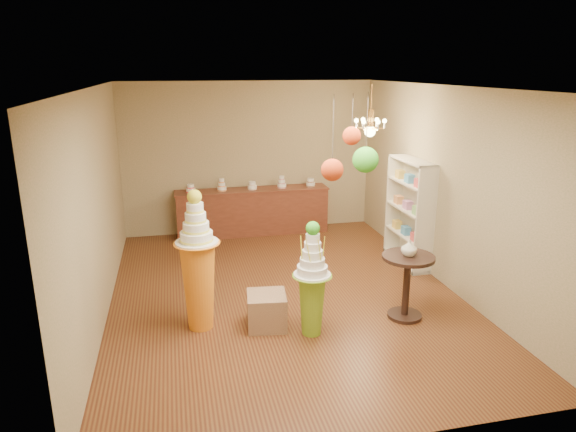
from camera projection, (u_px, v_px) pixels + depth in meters
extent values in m
plane|color=#552E17|center=(284.00, 294.00, 7.65)|extent=(6.50, 6.50, 0.00)
plane|color=white|center=(284.00, 87.00, 6.81)|extent=(6.50, 6.50, 0.00)
cube|color=#9A8B68|center=(249.00, 158.00, 10.27)|extent=(5.00, 0.04, 3.00)
cube|color=#9A8B68|center=(369.00, 290.00, 4.19)|extent=(5.00, 0.04, 3.00)
cube|color=#9A8B68|center=(97.00, 206.00, 6.70)|extent=(0.04, 6.50, 3.00)
cube|color=#9A8B68|center=(445.00, 187.00, 7.76)|extent=(0.04, 6.50, 3.00)
cone|color=#7CAB25|center=(312.00, 305.00, 6.41)|extent=(0.36, 0.36, 0.79)
cylinder|color=white|center=(312.00, 275.00, 6.30)|extent=(0.48, 0.48, 0.03)
cylinder|color=white|center=(312.00, 270.00, 6.28)|extent=(0.39, 0.39, 0.10)
cylinder|color=white|center=(312.00, 262.00, 6.25)|extent=(0.32, 0.32, 0.10)
cylinder|color=white|center=(312.00, 254.00, 6.22)|extent=(0.26, 0.26, 0.10)
cylinder|color=white|center=(313.00, 246.00, 6.19)|extent=(0.22, 0.22, 0.10)
cylinder|color=white|center=(313.00, 238.00, 6.17)|extent=(0.18, 0.18, 0.10)
sphere|color=green|center=(313.00, 228.00, 6.13)|extent=(0.17, 0.17, 0.17)
cone|color=orange|center=(199.00, 286.00, 6.52)|extent=(0.57, 0.57, 1.15)
cylinder|color=white|center=(197.00, 242.00, 6.36)|extent=(0.69, 0.69, 0.03)
cylinder|color=white|center=(197.00, 236.00, 6.34)|extent=(0.52, 0.52, 0.12)
cylinder|color=white|center=(196.00, 227.00, 6.30)|extent=(0.41, 0.41, 0.12)
cylinder|color=white|center=(196.00, 217.00, 6.27)|extent=(0.33, 0.33, 0.12)
cylinder|color=white|center=(195.00, 208.00, 6.23)|extent=(0.26, 0.26, 0.12)
sphere|color=gold|center=(194.00, 197.00, 6.20)|extent=(0.18, 0.18, 0.18)
cube|color=#8A674B|center=(267.00, 310.00, 6.63)|extent=(0.55, 0.55, 0.45)
cube|color=#5F2D1E|center=(253.00, 212.00, 10.31)|extent=(3.00, 0.50, 0.90)
cube|color=#5F2D1E|center=(252.00, 190.00, 10.18)|extent=(3.04, 0.54, 0.03)
cylinder|color=white|center=(191.00, 188.00, 9.90)|extent=(0.18, 0.18, 0.16)
cylinder|color=white|center=(222.00, 185.00, 10.01)|extent=(0.18, 0.18, 0.24)
cylinder|color=white|center=(252.00, 185.00, 10.15)|extent=(0.18, 0.18, 0.16)
cylinder|color=white|center=(282.00, 182.00, 10.27)|extent=(0.18, 0.18, 0.24)
cylinder|color=white|center=(311.00, 182.00, 10.41)|extent=(0.18, 0.18, 0.16)
cube|color=beige|center=(417.00, 212.00, 8.67)|extent=(0.04, 1.20, 1.80)
cube|color=beige|center=(407.00, 235.00, 8.75)|extent=(0.30, 1.14, 0.03)
cube|color=beige|center=(409.00, 209.00, 8.63)|extent=(0.30, 1.14, 0.03)
cube|color=beige|center=(410.00, 183.00, 8.50)|extent=(0.30, 1.14, 0.03)
cylinder|color=black|center=(404.00, 315.00, 6.94)|extent=(0.52, 0.52, 0.05)
cylinder|color=black|center=(406.00, 288.00, 6.83)|extent=(0.10, 0.10, 0.86)
cylinder|color=black|center=(408.00, 257.00, 6.71)|extent=(0.78, 0.78, 0.05)
imported|color=beige|center=(409.00, 248.00, 6.67)|extent=(0.27, 0.27, 0.21)
cylinder|color=#393129|center=(333.00, 133.00, 5.17)|extent=(0.01, 0.01, 0.76)
sphere|color=#C03A13|center=(332.00, 170.00, 5.28)|extent=(0.23, 0.23, 0.23)
cylinder|color=#393129|center=(367.00, 126.00, 5.57)|extent=(0.01, 0.01, 0.73)
sphere|color=green|center=(366.00, 160.00, 5.67)|extent=(0.29, 0.29, 0.29)
cylinder|color=#393129|center=(352.00, 115.00, 5.22)|extent=(0.01, 0.01, 0.43)
sphere|color=#C03A13|center=(352.00, 136.00, 5.28)|extent=(0.19, 0.19, 0.19)
cylinder|color=#E3A250|center=(371.00, 100.00, 8.17)|extent=(0.02, 0.02, 0.50)
cylinder|color=#E3A250|center=(370.00, 119.00, 8.25)|extent=(0.10, 0.10, 0.30)
sphere|color=#FFE98C|center=(370.00, 131.00, 8.31)|extent=(0.18, 0.18, 0.18)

